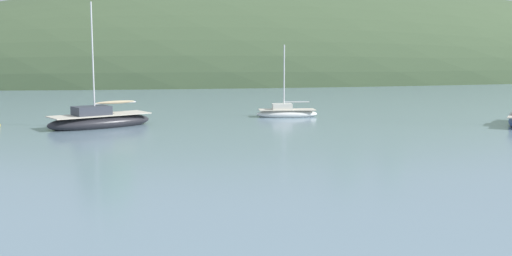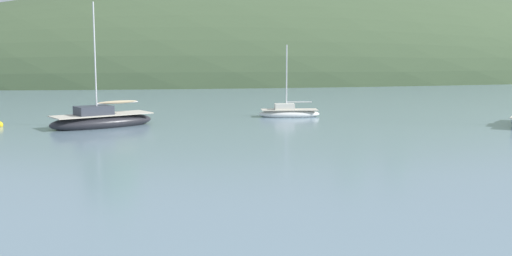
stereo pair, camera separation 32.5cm
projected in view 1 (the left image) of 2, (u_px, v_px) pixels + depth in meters
The scene contains 3 objects.
far_shoreline_hill at pixel (312, 80), 96.69m from camera, with size 150.00×36.00×32.68m.
sailboat_cream_ketch at pixel (99, 121), 38.30m from camera, with size 7.19×4.88×8.16m.
sailboat_red_portside at pixel (286, 113), 44.21m from camera, with size 4.70×2.27×5.46m.
Camera 1 is at (-6.71, -7.67, 4.96)m, focal length 41.90 mm.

